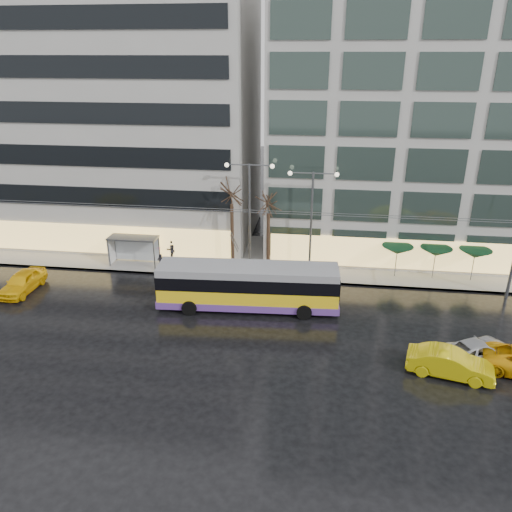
% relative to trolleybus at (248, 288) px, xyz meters
% --- Properties ---
extents(ground, '(140.00, 140.00, 0.00)m').
position_rel_trolleybus_xyz_m(ground, '(-2.82, -4.25, -1.61)').
color(ground, black).
rests_on(ground, ground).
extents(sidewalk, '(80.00, 10.00, 0.15)m').
position_rel_trolleybus_xyz_m(sidewalk, '(-0.82, 9.75, -1.54)').
color(sidewalk, gray).
rests_on(sidewalk, ground).
extents(kerb, '(80.00, 0.10, 0.15)m').
position_rel_trolleybus_xyz_m(kerb, '(-0.82, 4.80, -1.54)').
color(kerb, slate).
rests_on(kerb, ground).
extents(building_left, '(34.00, 14.00, 22.00)m').
position_rel_trolleybus_xyz_m(building_left, '(-18.82, 14.75, 9.54)').
color(building_left, '#ABA9A3').
rests_on(building_left, sidewalk).
extents(building_right, '(32.00, 14.00, 25.00)m').
position_rel_trolleybus_xyz_m(building_right, '(16.18, 14.75, 11.04)').
color(building_right, '#ABA9A3').
rests_on(building_right, sidewalk).
extents(trolleybus, '(12.99, 5.22, 5.96)m').
position_rel_trolleybus_xyz_m(trolleybus, '(0.00, 0.00, 0.00)').
color(trolleybus, yellow).
rests_on(trolleybus, ground).
extents(catenary, '(42.24, 5.12, 7.00)m').
position_rel_trolleybus_xyz_m(catenary, '(-1.82, 3.69, 2.64)').
color(catenary, '#595B60').
rests_on(catenary, ground).
extents(bus_shelter, '(4.20, 1.60, 2.51)m').
position_rel_trolleybus_xyz_m(bus_shelter, '(-11.20, 6.44, 0.35)').
color(bus_shelter, '#595B60').
rests_on(bus_shelter, sidewalk).
extents(street_lamp_near, '(3.96, 0.36, 9.03)m').
position_rel_trolleybus_xyz_m(street_lamp_near, '(-0.82, 6.55, 4.38)').
color(street_lamp_near, '#595B60').
rests_on(street_lamp_near, sidewalk).
extents(street_lamp_far, '(3.96, 0.36, 8.53)m').
position_rel_trolleybus_xyz_m(street_lamp_far, '(4.18, 6.55, 4.10)').
color(street_lamp_far, '#595B60').
rests_on(street_lamp_far, sidewalk).
extents(tree_a, '(3.20, 3.20, 8.40)m').
position_rel_trolleybus_xyz_m(tree_a, '(-2.32, 6.75, 5.47)').
color(tree_a, black).
rests_on(tree_a, sidewalk).
extents(tree_b, '(3.20, 3.20, 7.70)m').
position_rel_trolleybus_xyz_m(tree_b, '(0.68, 6.95, 4.79)').
color(tree_b, black).
rests_on(tree_b, sidewalk).
extents(parasol_a, '(2.50, 2.50, 2.65)m').
position_rel_trolleybus_xyz_m(parasol_a, '(11.18, 6.75, 0.83)').
color(parasol_a, '#595B60').
rests_on(parasol_a, sidewalk).
extents(parasol_b, '(2.50, 2.50, 2.65)m').
position_rel_trolleybus_xyz_m(parasol_b, '(14.18, 6.75, 0.83)').
color(parasol_b, '#595B60').
rests_on(parasol_b, sidewalk).
extents(parasol_c, '(2.50, 2.50, 2.65)m').
position_rel_trolleybus_xyz_m(parasol_c, '(17.18, 6.75, 0.83)').
color(parasol_c, '#595B60').
rests_on(parasol_c, sidewalk).
extents(taxi_a, '(1.90, 4.69, 1.60)m').
position_rel_trolleybus_xyz_m(taxi_a, '(-17.67, 0.35, -0.82)').
color(taxi_a, yellow).
rests_on(taxi_a, ground).
extents(taxi_b, '(5.05, 2.71, 1.58)m').
position_rel_trolleybus_xyz_m(taxi_b, '(12.66, -6.50, -0.82)').
color(taxi_b, '#D4C00B').
rests_on(taxi_b, ground).
extents(sedan_silver, '(5.10, 3.97, 1.29)m').
position_rel_trolleybus_xyz_m(sedan_silver, '(14.72, -4.65, -0.97)').
color(sedan_silver, '#B2B2B7').
rests_on(sedan_silver, ground).
extents(pedestrian_a, '(1.03, 1.05, 2.19)m').
position_rel_trolleybus_xyz_m(pedestrian_a, '(-8.14, 5.15, 0.01)').
color(pedestrian_a, black).
rests_on(pedestrian_a, sidewalk).
extents(pedestrian_b, '(1.17, 1.13, 1.90)m').
position_rel_trolleybus_xyz_m(pedestrian_b, '(-7.98, 7.76, -0.51)').
color(pedestrian_b, black).
rests_on(pedestrian_b, sidewalk).
extents(pedestrian_c, '(1.23, 0.95, 2.11)m').
position_rel_trolleybus_xyz_m(pedestrian_c, '(-10.67, 7.64, -0.35)').
color(pedestrian_c, black).
rests_on(pedestrian_c, sidewalk).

